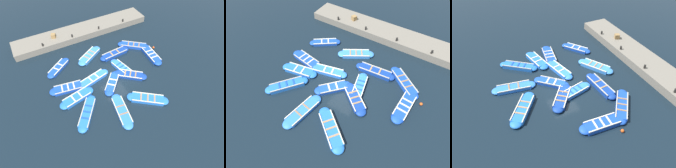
% 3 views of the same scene
% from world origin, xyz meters
% --- Properties ---
extents(ground_plane, '(120.00, 120.00, 0.00)m').
position_xyz_m(ground_plane, '(0.00, 0.00, 0.00)').
color(ground_plane, black).
extents(boat_end_of_row, '(3.55, 3.01, 0.43)m').
position_xyz_m(boat_end_of_row, '(2.77, -4.35, 0.19)').
color(boat_end_of_row, blue).
rests_on(boat_end_of_row, ground).
extents(boat_broadside, '(3.93, 1.49, 0.37)m').
position_xyz_m(boat_broadside, '(4.04, -1.52, 0.15)').
color(boat_broadside, blue).
rests_on(boat_broadside, ground).
extents(boat_stern_in, '(1.65, 3.72, 0.40)m').
position_xyz_m(boat_stern_in, '(-0.60, -2.15, 0.17)').
color(boat_stern_in, blue).
rests_on(boat_stern_in, ground).
extents(boat_outer_right, '(1.10, 3.89, 0.47)m').
position_xyz_m(boat_outer_right, '(-2.91, 1.61, 0.20)').
color(boat_outer_right, navy).
rests_on(boat_outer_right, ground).
extents(boat_near_quay, '(3.12, 3.57, 0.44)m').
position_xyz_m(boat_near_quay, '(-3.14, 4.37, 0.19)').
color(boat_near_quay, '#1947B7').
rests_on(boat_near_quay, ground).
extents(boat_inner_gap, '(2.91, 3.30, 0.41)m').
position_xyz_m(boat_inner_gap, '(0.76, 1.44, 0.17)').
color(boat_inner_gap, navy).
rests_on(boat_inner_gap, ground).
extents(boat_bow_out, '(3.11, 3.70, 0.42)m').
position_xyz_m(boat_bow_out, '(4.10, 1.25, 0.18)').
color(boat_bow_out, blue).
rests_on(boat_bow_out, ground).
extents(boat_centre, '(1.57, 3.80, 0.39)m').
position_xyz_m(boat_centre, '(-0.70, -4.87, 0.17)').
color(boat_centre, '#1947B7').
rests_on(boat_centre, ground).
extents(boat_alongside, '(3.27, 1.50, 0.37)m').
position_xyz_m(boat_alongside, '(-0.65, 1.18, 0.16)').
color(boat_alongside, blue).
rests_on(boat_alongside, ground).
extents(boat_outer_left, '(2.63, 3.20, 0.36)m').
position_xyz_m(boat_outer_left, '(-3.90, -4.86, 0.15)').
color(boat_outer_left, '#1947B7').
rests_on(boat_outer_left, ground).
extents(boat_mid_row, '(1.56, 3.67, 0.41)m').
position_xyz_m(boat_mid_row, '(0.81, -4.55, 0.18)').
color(boat_mid_row, blue).
rests_on(boat_mid_row, ground).
extents(boat_drifting, '(3.68, 1.18, 0.45)m').
position_xyz_m(boat_drifting, '(-0.70, 5.23, 0.19)').
color(boat_drifting, '#1947B7').
rests_on(boat_drifting, ground).
extents(boat_tucked, '(2.73, 3.67, 0.40)m').
position_xyz_m(boat_tucked, '(-4.07, -1.08, 0.17)').
color(boat_tucked, '#3884E0').
rests_on(boat_tucked, ground).
extents(boat_far_corner, '(3.01, 2.88, 0.36)m').
position_xyz_m(boat_far_corner, '(0.79, -0.74, 0.15)').
color(boat_far_corner, '#1947B7').
rests_on(boat_far_corner, ground).
extents(quay_wall, '(2.94, 17.56, 0.79)m').
position_xyz_m(quay_wall, '(-8.65, 0.00, 0.40)').
color(quay_wall, slate).
rests_on(quay_wall, ground).
extents(bollard_north, '(0.20, 0.20, 0.35)m').
position_xyz_m(bollard_north, '(-7.53, -5.42, 0.97)').
color(bollard_north, black).
rests_on(bollard_north, quay_wall).
extents(bollard_mid_north, '(0.20, 0.20, 0.35)m').
position_xyz_m(bollard_mid_north, '(-7.53, -1.81, 0.97)').
color(bollard_mid_north, black).
rests_on(bollard_mid_north, quay_wall).
extents(bollard_mid_south, '(0.20, 0.20, 0.35)m').
position_xyz_m(bollard_mid_south, '(-7.53, 1.81, 0.97)').
color(bollard_mid_south, black).
rests_on(bollard_mid_south, quay_wall).
extents(bollard_south, '(0.20, 0.20, 0.35)m').
position_xyz_m(bollard_south, '(-7.53, 5.42, 0.97)').
color(bollard_south, black).
rests_on(bollard_south, quay_wall).
extents(wooden_crate, '(0.66, 0.66, 0.50)m').
position_xyz_m(wooden_crate, '(-8.49, -3.84, 1.04)').
color(wooden_crate, olive).
rests_on(wooden_crate, quay_wall).
extents(buoy_orange_near, '(0.26, 0.26, 0.26)m').
position_xyz_m(buoy_orange_near, '(-1.74, 6.35, 0.13)').
color(buoy_orange_near, '#E05119').
rests_on(buoy_orange_near, ground).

